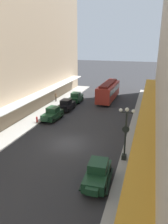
# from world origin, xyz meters

# --- Properties ---
(ground_plane) EXTENTS (200.00, 200.00, 0.00)m
(ground_plane) POSITION_xyz_m (0.00, 0.00, 0.00)
(ground_plane) COLOR #2D2D30
(sidewalk_left) EXTENTS (3.00, 60.00, 0.15)m
(sidewalk_left) POSITION_xyz_m (-7.50, 0.00, 0.07)
(sidewalk_left) COLOR #A8A59E
(sidewalk_left) RESTS_ON ground
(sidewalk_right) EXTENTS (3.00, 60.00, 0.15)m
(sidewalk_right) POSITION_xyz_m (7.50, 0.00, 0.07)
(sidewalk_right) COLOR #A8A59E
(sidewalk_right) RESTS_ON ground
(parked_car_0) EXTENTS (2.22, 4.29, 1.84)m
(parked_car_0) POSITION_xyz_m (-4.62, 11.35, 0.94)
(parked_car_0) COLOR black
(parked_car_0) RESTS_ON ground
(parked_car_1) EXTENTS (2.29, 4.31, 1.84)m
(parked_car_1) POSITION_xyz_m (-4.90, 6.53, 0.94)
(parked_car_1) COLOR #193D23
(parked_car_1) RESTS_ON ground
(parked_car_2) EXTENTS (2.31, 4.32, 1.84)m
(parked_car_2) POSITION_xyz_m (4.81, -5.94, 0.94)
(parked_car_2) COLOR #193D23
(parked_car_2) RESTS_ON ground
(parked_car_3) EXTENTS (2.28, 4.31, 1.84)m
(parked_car_3) POSITION_xyz_m (-4.73, 16.38, 0.94)
(parked_car_3) COLOR #193D23
(parked_car_3) RESTS_ON ground
(streetcar) EXTENTS (2.73, 9.66, 3.46)m
(streetcar) POSITION_xyz_m (0.65, 19.26, 1.90)
(streetcar) COLOR #A52D23
(streetcar) RESTS_ON ground
(lamp_post_with_clock) EXTENTS (1.42, 0.44, 5.16)m
(lamp_post_with_clock) POSITION_xyz_m (6.40, -1.84, 2.99)
(lamp_post_with_clock) COLOR black
(lamp_post_with_clock) RESTS_ON sidewalk_right
(fire_hydrant) EXTENTS (0.24, 0.24, 0.82)m
(fire_hydrant) POSITION_xyz_m (-6.35, 4.60, 0.56)
(fire_hydrant) COLOR #B21E19
(fire_hydrant) RESTS_ON sidewalk_left
(pedestrian_0) EXTENTS (0.36, 0.24, 1.64)m
(pedestrian_0) POSITION_xyz_m (-8.25, 15.23, 0.99)
(pedestrian_0) COLOR #4C4238
(pedestrian_0) RESTS_ON sidewalk_left
(pedestrian_1) EXTENTS (0.36, 0.28, 1.67)m
(pedestrian_1) POSITION_xyz_m (8.46, 18.88, 1.01)
(pedestrian_1) COLOR #4C4238
(pedestrian_1) RESTS_ON sidewalk_right
(pedestrian_2) EXTENTS (0.36, 0.24, 1.64)m
(pedestrian_2) POSITION_xyz_m (7.78, 6.79, 0.99)
(pedestrian_2) COLOR #4C4238
(pedestrian_2) RESTS_ON sidewalk_right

